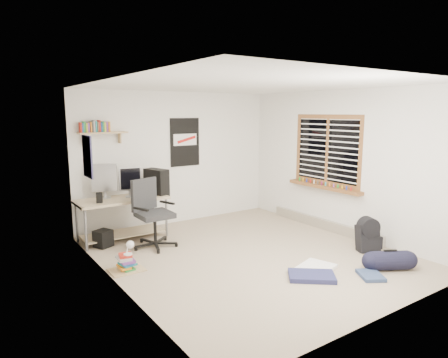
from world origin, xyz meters
TOP-DOWN VIEW (x-y plane):
  - floor at (0.00, 0.00)m, footprint 4.00×4.50m
  - ceiling at (0.00, 0.00)m, footprint 4.00×4.50m
  - back_wall at (0.00, 2.25)m, footprint 4.00×0.01m
  - left_wall at (-2.00, 0.00)m, footprint 0.01×4.50m
  - right_wall at (2.00, 0.00)m, footprint 0.01×4.50m
  - desk at (-1.30, 1.80)m, footprint 1.62×1.18m
  - monitor_left at (-1.52, 1.97)m, footprint 0.42×0.29m
  - monitor_right at (-1.14, 1.82)m, footprint 0.37×0.15m
  - pc_tower at (-0.66, 1.82)m, footprint 0.33×0.49m
  - keyboard at (-1.31, 1.90)m, footprint 0.39×0.21m
  - speaker_left at (-1.70, 1.68)m, footprint 0.12×0.12m
  - speaker_right at (-0.86, 1.91)m, footprint 0.10×0.10m
  - office_chair at (-1.01, 1.14)m, footprint 0.90×0.90m
  - wall_shelf at (-1.45, 2.14)m, footprint 0.80×0.22m
  - poster_back_wall at (0.15, 2.23)m, footprint 0.62×0.03m
  - poster_left_wall at (-1.99, 1.20)m, footprint 0.02×0.42m
  - window at (1.95, 0.30)m, footprint 0.10×1.50m
  - baseboard_heater at (1.96, 0.30)m, footprint 0.08×2.50m
  - backpack at (1.61, -0.89)m, footprint 0.40×0.36m
  - duffel_bag at (1.22, -1.53)m, footprint 0.36×0.36m
  - tshirt at (0.41, -0.95)m, footprint 0.60×0.55m
  - jeans_a at (0.13, -1.14)m, footprint 0.69×0.66m
  - jeans_b at (0.79, -1.54)m, footprint 0.42×0.45m
  - book_stack at (-1.75, 0.46)m, footprint 0.45×0.39m
  - desk_lamp at (-1.73, 0.44)m, footprint 0.14×0.20m
  - subwoofer at (-1.71, 1.59)m, footprint 0.31×0.31m

SIDE VIEW (x-z plane):
  - floor at x=0.00m, z-range -0.01..0.00m
  - tshirt at x=0.41m, z-range 0.00..0.04m
  - jeans_b at x=0.79m, z-range 0.00..0.05m
  - jeans_a at x=0.13m, z-range 0.00..0.06m
  - baseboard_heater at x=1.96m, z-range 0.00..0.18m
  - duffel_bag at x=1.22m, z-range -0.12..0.40m
  - subwoofer at x=-1.71m, z-range 0.01..0.27m
  - book_stack at x=-1.75m, z-range 0.01..0.29m
  - backpack at x=1.61m, z-range -0.01..0.41m
  - desk at x=-1.30m, z-range 0.03..0.70m
  - desk_lamp at x=-1.73m, z-range 0.28..0.48m
  - office_chair at x=-1.01m, z-range -0.05..1.03m
  - keyboard at x=-1.31m, z-range 0.68..0.69m
  - speaker_left at x=-1.70m, z-range 0.68..0.86m
  - speaker_right at x=-0.86m, z-range 0.68..0.87m
  - monitor_right at x=-1.14m, z-range 0.68..1.07m
  - monitor_left at x=-1.52m, z-range 0.68..1.13m
  - pc_tower at x=-0.66m, z-range 0.68..1.14m
  - back_wall at x=0.00m, z-range 0.00..2.50m
  - left_wall at x=-2.00m, z-range 0.00..2.50m
  - right_wall at x=2.00m, z-range 0.00..2.50m
  - window at x=1.95m, z-range 0.82..2.08m
  - poster_left_wall at x=-1.99m, z-range 1.20..1.80m
  - poster_back_wall at x=0.15m, z-range 1.09..2.01m
  - wall_shelf at x=-1.45m, z-range 1.66..1.90m
  - ceiling at x=0.00m, z-range 2.50..2.51m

